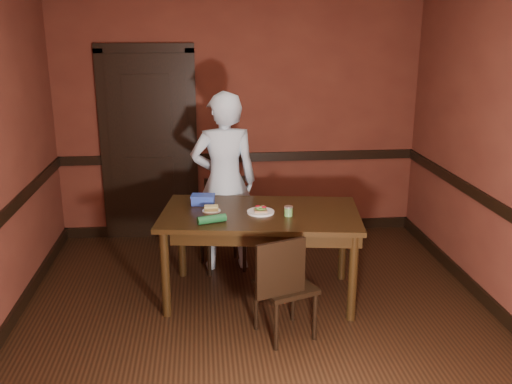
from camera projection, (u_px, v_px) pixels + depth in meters
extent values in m
cube|color=black|center=(260.00, 331.00, 4.54)|extent=(4.00, 4.50, 0.01)
cube|color=#552419|center=(239.00, 117.00, 6.30)|extent=(4.00, 0.02, 2.70)
cube|color=#552419|center=(327.00, 319.00, 2.01)|extent=(4.00, 0.02, 2.70)
cube|color=black|center=(240.00, 157.00, 6.42)|extent=(4.00, 0.03, 0.10)
cube|color=black|center=(512.00, 216.00, 4.47)|extent=(0.03, 4.50, 0.10)
cube|color=black|center=(240.00, 227.00, 6.65)|extent=(4.00, 0.03, 0.12)
cube|color=black|center=(1.00, 337.00, 4.34)|extent=(0.03, 4.50, 0.12)
cube|color=black|center=(499.00, 312.00, 4.71)|extent=(0.03, 4.50, 0.12)
cube|color=black|center=(149.00, 149.00, 6.26)|extent=(0.85, 0.04, 2.05)
cube|color=black|center=(106.00, 149.00, 6.24)|extent=(0.10, 0.06, 2.15)
cube|color=black|center=(193.00, 148.00, 6.33)|extent=(0.10, 0.06, 2.15)
cube|color=black|center=(144.00, 48.00, 5.98)|extent=(1.05, 0.06, 0.10)
cube|color=black|center=(260.00, 255.00, 5.01)|extent=(1.81, 1.18, 0.79)
imported|color=silver|center=(224.00, 182.00, 5.49)|extent=(0.67, 0.47, 1.75)
cylinder|color=white|center=(261.00, 212.00, 4.88)|extent=(0.23, 0.23, 0.01)
cube|color=#A77850|center=(261.00, 211.00, 4.87)|extent=(0.11, 0.10, 0.02)
ellipsoid|color=#467F2F|center=(261.00, 208.00, 4.87)|extent=(0.10, 0.09, 0.02)
cylinder|color=red|center=(258.00, 206.00, 4.87)|extent=(0.04, 0.04, 0.01)
cylinder|color=red|center=(264.00, 207.00, 4.85)|extent=(0.04, 0.04, 0.01)
cylinder|color=#8EB169|center=(258.00, 208.00, 4.84)|extent=(0.03, 0.03, 0.01)
cylinder|color=#8EB169|center=(263.00, 206.00, 4.88)|extent=(0.03, 0.03, 0.01)
cylinder|color=#8EB169|center=(261.00, 207.00, 4.86)|extent=(0.03, 0.03, 0.01)
cylinder|color=#578F46|center=(288.00, 212.00, 4.79)|extent=(0.07, 0.07, 0.07)
cylinder|color=silver|center=(288.00, 207.00, 4.77)|extent=(0.07, 0.07, 0.01)
cylinder|color=white|center=(211.00, 211.00, 4.91)|extent=(0.16, 0.16, 0.01)
cube|color=#DDD076|center=(211.00, 208.00, 4.91)|extent=(0.12, 0.08, 0.04)
cube|color=blue|center=(203.00, 200.00, 5.09)|extent=(0.21, 0.16, 0.08)
cube|color=blue|center=(203.00, 196.00, 5.08)|extent=(0.23, 0.17, 0.01)
cylinder|color=#164C25|center=(212.00, 219.00, 4.62)|extent=(0.25, 0.14, 0.07)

